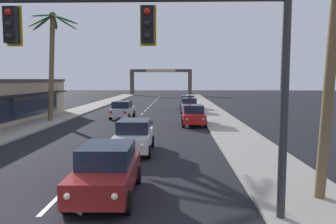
% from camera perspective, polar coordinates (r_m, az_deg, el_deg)
% --- Properties ---
extents(ground_plane, '(220.00, 220.00, 0.00)m').
position_cam_1_polar(ground_plane, '(10.12, -21.85, -16.92)').
color(ground_plane, black).
extents(sidewalk_right, '(3.20, 110.00, 0.14)m').
position_cam_1_polar(sidewalk_right, '(29.08, 9.32, -1.94)').
color(sidewalk_right, '#9E998E').
rests_on(sidewalk_right, ground).
extents(sidewalk_left, '(3.20, 110.00, 0.14)m').
position_cam_1_polar(sidewalk_left, '(31.07, -20.53, -1.75)').
color(sidewalk_left, '#9E998E').
rests_on(sidewalk_left, ground).
extents(lane_markings, '(4.28, 87.60, 0.01)m').
position_cam_1_polar(lane_markings, '(28.92, -5.30, -2.07)').
color(lane_markings, silver).
rests_on(lane_markings, ground).
extents(traffic_signal_mast, '(10.85, 0.41, 6.75)m').
position_cam_1_polar(traffic_signal_mast, '(8.91, -2.80, 11.31)').
color(traffic_signal_mast, '#2D2D33').
rests_on(traffic_signal_mast, ground).
extents(sedan_lead_at_stop_bar, '(1.99, 4.47, 1.68)m').
position_cam_1_polar(sedan_lead_at_stop_bar, '(11.39, -10.18, -9.54)').
color(sedan_lead_at_stop_bar, maroon).
rests_on(sedan_lead_at_stop_bar, ground).
extents(sedan_third_in_queue, '(1.99, 4.47, 1.68)m').
position_cam_1_polar(sedan_third_in_queue, '(17.92, -5.71, -3.98)').
color(sedan_third_in_queue, silver).
rests_on(sedan_third_in_queue, ground).
extents(sedan_oncoming_far, '(2.10, 4.51, 1.68)m').
position_cam_1_polar(sedan_oncoming_far, '(33.53, -7.60, 0.41)').
color(sedan_oncoming_far, silver).
rests_on(sedan_oncoming_far, ground).
extents(sedan_parked_nearest_kerb, '(2.00, 4.47, 1.68)m').
position_cam_1_polar(sedan_parked_nearest_kerb, '(38.71, 3.57, 1.12)').
color(sedan_parked_nearest_kerb, silver).
rests_on(sedan_parked_nearest_kerb, ground).
extents(sedan_parked_mid_kerb, '(1.97, 4.46, 1.68)m').
position_cam_1_polar(sedan_parked_mid_kerb, '(28.29, 4.27, -0.49)').
color(sedan_parked_mid_kerb, red).
rests_on(sedan_parked_mid_kerb, ground).
extents(sedan_parked_far_kerb, '(2.01, 4.48, 1.68)m').
position_cam_1_polar(sedan_parked_far_kerb, '(44.05, 3.35, 1.65)').
color(sedan_parked_far_kerb, black).
rests_on(sedan_parked_far_kerb, ground).
extents(palm_left_third, '(4.12, 4.39, 9.62)m').
position_cam_1_polar(palm_left_third, '(32.05, -18.80, 9.92)').
color(palm_left_third, brown).
rests_on(palm_left_third, ground).
extents(town_gateway_arch, '(14.86, 0.90, 6.20)m').
position_cam_1_polar(town_gateway_arch, '(82.59, -1.19, 5.67)').
color(town_gateway_arch, '#423D38').
rests_on(town_gateway_arch, ground).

